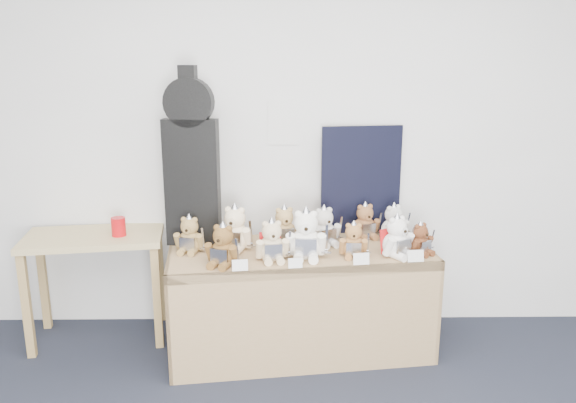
{
  "coord_description": "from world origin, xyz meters",
  "views": [
    {
      "loc": [
        -0.06,
        -1.28,
        1.84
      ],
      "look_at": [
        -0.02,
        1.97,
        1.02
      ],
      "focal_mm": 35.0,
      "sensor_mm": 36.0,
      "label": 1
    }
  ],
  "objects_px": {
    "teddy_front_right": "(353,241)",
    "teddy_back_centre_right": "(324,228)",
    "teddy_front_far_right": "(397,238)",
    "teddy_back_far_left": "(190,236)",
    "guitar_case": "(191,160)",
    "teddy_front_centre": "(306,237)",
    "teddy_front_left": "(272,242)",
    "teddy_back_centre_left": "(285,227)",
    "display_table": "(301,275)",
    "teddy_back_right": "(365,222)",
    "teddy_back_end": "(394,224)",
    "teddy_back_left": "(235,230)",
    "red_cup": "(119,227)",
    "side_table": "(95,253)",
    "teddy_front_end": "(420,240)",
    "teddy_front_far_left": "(223,247)"
  },
  "relations": [
    {
      "from": "teddy_front_left",
      "to": "teddy_back_left",
      "type": "distance_m",
      "value": 0.31
    },
    {
      "from": "side_table",
      "to": "teddy_back_centre_left",
      "type": "relative_size",
      "value": 3.42
    },
    {
      "from": "teddy_back_end",
      "to": "teddy_back_left",
      "type": "bearing_deg",
      "value": 156.62
    },
    {
      "from": "display_table",
      "to": "teddy_front_right",
      "type": "relative_size",
      "value": 7.21
    },
    {
      "from": "teddy_front_right",
      "to": "teddy_back_centre_right",
      "type": "xyz_separation_m",
      "value": [
        -0.16,
        0.22,
        0.02
      ]
    },
    {
      "from": "guitar_case",
      "to": "teddy_back_right",
      "type": "relative_size",
      "value": 4.31
    },
    {
      "from": "guitar_case",
      "to": "teddy_front_centre",
      "type": "relative_size",
      "value": 3.37
    },
    {
      "from": "guitar_case",
      "to": "teddy_front_right",
      "type": "relative_size",
      "value": 4.76
    },
    {
      "from": "teddy_back_right",
      "to": "display_table",
      "type": "bearing_deg",
      "value": -163.26
    },
    {
      "from": "teddy_front_centre",
      "to": "teddy_back_left",
      "type": "bearing_deg",
      "value": 162.03
    },
    {
      "from": "display_table",
      "to": "teddy_back_end",
      "type": "distance_m",
      "value": 0.71
    },
    {
      "from": "teddy_back_end",
      "to": "teddy_back_far_left",
      "type": "distance_m",
      "value": 1.33
    },
    {
      "from": "side_table",
      "to": "teddy_back_centre_right",
      "type": "distance_m",
      "value": 1.52
    },
    {
      "from": "teddy_back_right",
      "to": "teddy_back_far_left",
      "type": "xyz_separation_m",
      "value": [
        -1.13,
        -0.27,
        -0.0
      ]
    },
    {
      "from": "teddy_back_centre_right",
      "to": "teddy_back_right",
      "type": "relative_size",
      "value": 1.07
    },
    {
      "from": "guitar_case",
      "to": "teddy_back_end",
      "type": "relative_size",
      "value": 4.14
    },
    {
      "from": "teddy_front_centre",
      "to": "teddy_back_centre_left",
      "type": "distance_m",
      "value": 0.3
    },
    {
      "from": "teddy_front_centre",
      "to": "teddy_front_far_right",
      "type": "relative_size",
      "value": 1.17
    },
    {
      "from": "display_table",
      "to": "teddy_back_centre_right",
      "type": "bearing_deg",
      "value": 38.42
    },
    {
      "from": "display_table",
      "to": "teddy_back_far_left",
      "type": "xyz_separation_m",
      "value": [
        -0.69,
        0.03,
        0.25
      ]
    },
    {
      "from": "teddy_front_far_right",
      "to": "teddy_front_end",
      "type": "bearing_deg",
      "value": -20.32
    },
    {
      "from": "guitar_case",
      "to": "teddy_back_far_left",
      "type": "distance_m",
      "value": 0.48
    },
    {
      "from": "teddy_back_right",
      "to": "teddy_back_end",
      "type": "bearing_deg",
      "value": -36.65
    },
    {
      "from": "teddy_back_centre_left",
      "to": "teddy_back_right",
      "type": "distance_m",
      "value": 0.55
    },
    {
      "from": "teddy_front_far_right",
      "to": "teddy_back_far_left",
      "type": "distance_m",
      "value": 1.27
    },
    {
      "from": "red_cup",
      "to": "display_table",
      "type": "bearing_deg",
      "value": -10.08
    },
    {
      "from": "teddy_back_far_left",
      "to": "red_cup",
      "type": "bearing_deg",
      "value": 168.43
    },
    {
      "from": "teddy_front_left",
      "to": "teddy_front_far_right",
      "type": "relative_size",
      "value": 0.97
    },
    {
      "from": "teddy_back_left",
      "to": "teddy_back_centre_left",
      "type": "relative_size",
      "value": 1.15
    },
    {
      "from": "side_table",
      "to": "guitar_case",
      "type": "height_order",
      "value": "guitar_case"
    },
    {
      "from": "teddy_back_left",
      "to": "teddy_back_far_left",
      "type": "bearing_deg",
      "value": -156.8
    },
    {
      "from": "teddy_front_left",
      "to": "teddy_back_centre_left",
      "type": "distance_m",
      "value": 0.32
    },
    {
      "from": "guitar_case",
      "to": "teddy_back_end",
      "type": "distance_m",
      "value": 1.38
    },
    {
      "from": "teddy_front_far_left",
      "to": "teddy_front_right",
      "type": "height_order",
      "value": "teddy_front_far_left"
    },
    {
      "from": "teddy_front_centre",
      "to": "teddy_back_end",
      "type": "height_order",
      "value": "teddy_front_centre"
    },
    {
      "from": "teddy_back_right",
      "to": "teddy_front_far_right",
      "type": "bearing_deg",
      "value": -87.63
    },
    {
      "from": "side_table",
      "to": "guitar_case",
      "type": "relative_size",
      "value": 0.83
    },
    {
      "from": "teddy_back_centre_right",
      "to": "teddy_front_end",
      "type": "bearing_deg",
      "value": -42.19
    },
    {
      "from": "teddy_front_far_left",
      "to": "teddy_back_centre_right",
      "type": "relative_size",
      "value": 0.99
    },
    {
      "from": "side_table",
      "to": "teddy_back_centre_right",
      "type": "xyz_separation_m",
      "value": [
        1.5,
        -0.08,
        0.19
      ]
    },
    {
      "from": "teddy_front_left",
      "to": "teddy_front_far_right",
      "type": "distance_m",
      "value": 0.76
    },
    {
      "from": "side_table",
      "to": "teddy_front_far_right",
      "type": "bearing_deg",
      "value": -17.41
    },
    {
      "from": "teddy_back_centre_left",
      "to": "side_table",
      "type": "bearing_deg",
      "value": 165.2
    },
    {
      "from": "red_cup",
      "to": "teddy_front_centre",
      "type": "relative_size",
      "value": 0.36
    },
    {
      "from": "teddy_back_centre_right",
      "to": "display_table",
      "type": "bearing_deg",
      "value": -158.73
    },
    {
      "from": "teddy_back_left",
      "to": "teddy_back_centre_left",
      "type": "xyz_separation_m",
      "value": [
        0.31,
        0.12,
        -0.02
      ]
    },
    {
      "from": "teddy_front_left",
      "to": "teddy_front_centre",
      "type": "relative_size",
      "value": 0.83
    },
    {
      "from": "teddy_front_far_right",
      "to": "teddy_front_left",
      "type": "bearing_deg",
      "value": 150.22
    },
    {
      "from": "display_table",
      "to": "teddy_back_left",
      "type": "xyz_separation_m",
      "value": [
        -0.41,
        0.07,
        0.27
      ]
    },
    {
      "from": "display_table",
      "to": "red_cup",
      "type": "height_order",
      "value": "red_cup"
    }
  ]
}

